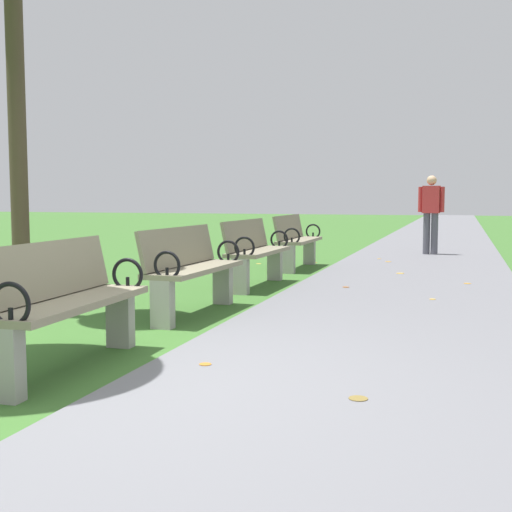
% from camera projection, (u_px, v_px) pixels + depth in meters
% --- Properties ---
extents(ground_plane, '(80.00, 80.00, 0.00)m').
position_uv_depth(ground_plane, '(120.00, 381.00, 4.37)').
color(ground_plane, '#386628').
extents(paved_walkway, '(2.93, 44.00, 0.02)m').
position_uv_depth(paved_walkway, '(438.00, 234.00, 21.07)').
color(paved_walkway, slate).
rests_on(paved_walkway, ground).
extents(park_bench_1, '(0.53, 1.62, 0.90)m').
position_uv_depth(park_bench_1, '(64.00, 301.00, 4.61)').
color(park_bench_1, gray).
rests_on(park_bench_1, ground).
extents(park_bench_2, '(0.52, 1.61, 0.90)m').
position_uv_depth(park_bench_2, '(191.00, 268.00, 6.77)').
color(park_bench_2, gray).
rests_on(park_bench_2, ground).
extents(park_bench_3, '(0.50, 1.61, 0.90)m').
position_uv_depth(park_bench_3, '(255.00, 251.00, 8.89)').
color(park_bench_3, gray).
rests_on(park_bench_3, ground).
extents(park_bench_4, '(0.48, 1.60, 0.90)m').
position_uv_depth(park_bench_4, '(297.00, 240.00, 11.12)').
color(park_bench_4, gray).
rests_on(park_bench_4, ground).
extents(pedestrian_walking, '(0.53, 0.25, 1.62)m').
position_uv_depth(pedestrian_walking, '(431.00, 210.00, 13.60)').
color(pedestrian_walking, '#4C4C56').
rests_on(pedestrian_walking, paved_walkway).
extents(scattered_leaves, '(4.74, 9.03, 0.02)m').
position_uv_depth(scattered_leaves, '(285.00, 287.00, 8.81)').
color(scattered_leaves, gold).
rests_on(scattered_leaves, ground).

